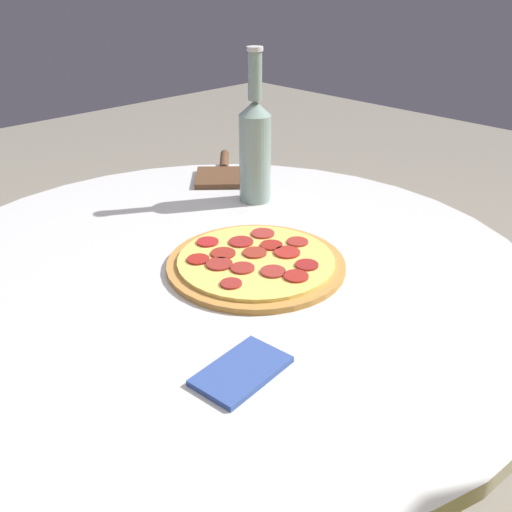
{
  "coord_description": "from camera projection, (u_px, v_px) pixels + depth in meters",
  "views": [
    {
      "loc": [
        0.54,
        0.64,
        1.19
      ],
      "look_at": [
        -0.04,
        0.05,
        0.76
      ],
      "focal_mm": 40.0,
      "sensor_mm": 36.0,
      "label": 1
    }
  ],
  "objects": [
    {
      "name": "table",
      "position": [
        221.0,
        348.0,
        1.03
      ],
      "size": [
        1.06,
        1.06,
        0.74
      ],
      "color": "silver",
      "rests_on": "ground_plane"
    },
    {
      "name": "beer_bottle",
      "position": [
        255.0,
        146.0,
        1.15
      ],
      "size": [
        0.07,
        0.07,
        0.31
      ],
      "color": "gray",
      "rests_on": "table"
    },
    {
      "name": "pizza",
      "position": [
        256.0,
        262.0,
        0.94
      ],
      "size": [
        0.29,
        0.29,
        0.02
      ],
      "color": "#B77F3D",
      "rests_on": "table"
    },
    {
      "name": "pizza_paddle",
      "position": [
        224.0,
        173.0,
        1.34
      ],
      "size": [
        0.22,
        0.23,
        0.02
      ],
      "rotation": [
        0.0,
        0.0,
        -2.31
      ],
      "color": "brown",
      "rests_on": "table"
    },
    {
      "name": "napkin",
      "position": [
        242.0,
        371.0,
        0.7
      ],
      "size": [
        0.13,
        0.08,
        0.01
      ],
      "color": "#334C99",
      "rests_on": "table"
    }
  ]
}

